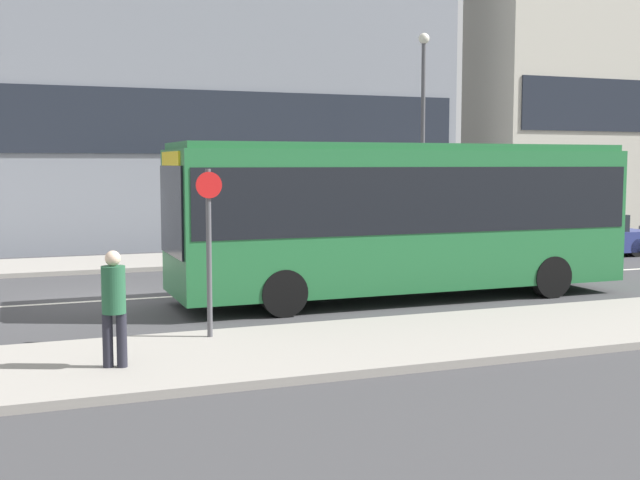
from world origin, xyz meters
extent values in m
plane|color=#3A3A3D|center=(0.00, 0.00, 0.00)|extent=(120.00, 120.00, 0.00)
cube|color=gray|center=(0.00, -6.25, 0.07)|extent=(44.00, 3.50, 0.13)
cube|color=gray|center=(0.00, 6.25, 0.07)|extent=(44.00, 3.50, 0.13)
cube|color=silver|center=(0.00, 0.00, 0.00)|extent=(41.80, 0.16, 0.01)
cube|color=gray|center=(5.75, 12.07, 8.15)|extent=(17.35, 5.14, 16.31)
cube|color=#1E232D|center=(5.75, 9.47, 4.48)|extent=(16.66, 0.08, 2.20)
cube|color=#236B38|center=(6.28, -2.02, 1.83)|extent=(10.35, 2.57, 3.03)
cube|color=black|center=(6.28, -2.02, 2.28)|extent=(10.15, 2.60, 1.39)
cube|color=#236B38|center=(6.28, -2.02, 3.41)|extent=(10.20, 2.37, 0.14)
cube|color=black|center=(1.09, -2.02, 2.10)|extent=(0.05, 2.27, 1.82)
cube|color=yellow|center=(1.09, -2.02, 3.13)|extent=(0.04, 1.80, 0.32)
cylinder|color=black|center=(3.07, -3.20, 0.48)|extent=(0.96, 0.28, 0.96)
cylinder|color=black|center=(3.07, -0.85, 0.48)|extent=(0.96, 0.28, 0.96)
cylinder|color=black|center=(9.49, -3.20, 0.48)|extent=(0.96, 0.28, 0.96)
cylinder|color=black|center=(9.49, -0.85, 0.48)|extent=(0.96, 0.28, 0.96)
cube|color=navy|center=(15.82, 3.31, 0.49)|extent=(4.20, 1.89, 0.68)
cube|color=#21262B|center=(15.69, 3.31, 1.10)|extent=(2.31, 1.66, 0.55)
cylinder|color=black|center=(17.12, 2.46, 0.30)|extent=(0.60, 0.18, 0.60)
cylinder|color=black|center=(17.12, 4.16, 0.30)|extent=(0.60, 0.18, 0.60)
cylinder|color=black|center=(14.51, 2.46, 0.30)|extent=(0.60, 0.18, 0.60)
cylinder|color=black|center=(14.51, 4.16, 0.30)|extent=(0.60, 0.18, 0.60)
cylinder|color=#23232D|center=(-0.69, -6.55, 0.52)|extent=(0.15, 0.15, 0.79)
cylinder|color=#23232D|center=(-0.51, -6.61, 0.52)|extent=(0.15, 0.15, 0.79)
cylinder|color=#235638|center=(-0.60, -6.58, 1.26)|extent=(0.34, 0.34, 0.68)
sphere|color=beige|center=(-0.60, -6.58, 1.71)|extent=(0.22, 0.22, 0.22)
cylinder|color=#4C4C51|center=(1.14, -5.07, 1.55)|extent=(0.09, 0.09, 2.84)
cylinder|color=red|center=(1.14, -5.13, 2.70)|extent=(0.44, 0.03, 0.44)
cylinder|color=#4C4C51|center=(10.86, 5.58, 3.58)|extent=(0.14, 0.14, 6.89)
sphere|color=silver|center=(10.86, 5.58, 7.13)|extent=(0.36, 0.36, 0.36)
camera|label=1|loc=(-1.88, -18.21, 3.06)|focal=45.00mm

